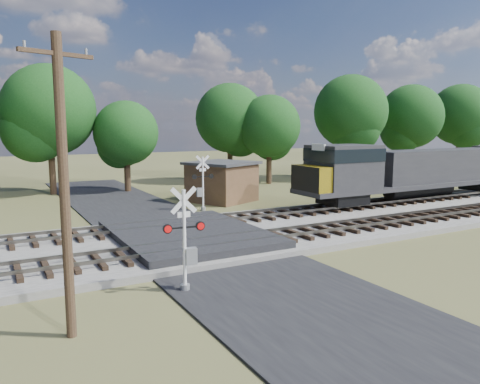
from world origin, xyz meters
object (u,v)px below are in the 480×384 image
crossing_signal_near (187,249)px  utility_pole (64,182)px  crossing_signal_far (202,188)px  equipment_shed (222,181)px

crossing_signal_near → utility_pole: size_ratio=0.46×
utility_pole → crossing_signal_far: bearing=36.4°
crossing_signal_far → equipment_shed: bearing=-128.9°
crossing_signal_far → utility_pole: 19.95m
crossing_signal_far → utility_pole: size_ratio=0.47×
crossing_signal_near → equipment_shed: 20.26m
equipment_shed → crossing_signal_near: bearing=-144.2°
crossing_signal_far → utility_pole: (-11.28, -16.22, 2.77)m
crossing_signal_near → crossing_signal_far: crossing_signal_far is taller
crossing_signal_near → equipment_shed: (10.15, 17.53, 0.00)m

